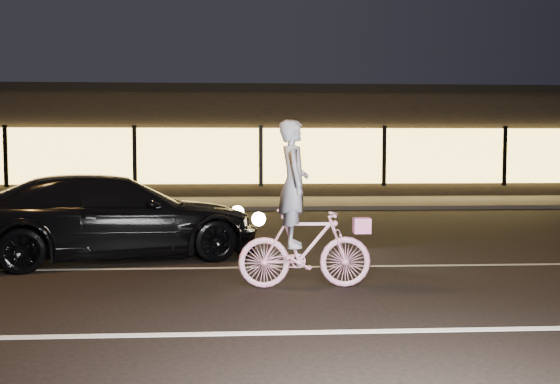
{
  "coord_description": "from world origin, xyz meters",
  "views": [
    {
      "loc": [
        -0.6,
        -7.68,
        1.87
      ],
      "look_at": [
        -0.12,
        0.6,
        1.29
      ],
      "focal_mm": 40.0,
      "sensor_mm": 36.0,
      "label": 1
    }
  ],
  "objects": [
    {
      "name": "ground",
      "position": [
        0.0,
        0.0,
        0.0
      ],
      "size": [
        90.0,
        90.0,
        0.0
      ],
      "primitive_type": "plane",
      "color": "black",
      "rests_on": "ground"
    },
    {
      "name": "cyclist",
      "position": [
        0.16,
        0.54,
        0.8
      ],
      "size": [
        1.78,
        0.61,
        2.25
      ],
      "rotation": [
        0.0,
        0.0,
        1.57
      ],
      "color": "#FF55A4",
      "rests_on": "ground"
    },
    {
      "name": "storefront",
      "position": [
        0.0,
        18.97,
        2.15
      ],
      "size": [
        25.4,
        8.42,
        4.2
      ],
      "color": "black",
      "rests_on": "ground"
    },
    {
      "name": "lane_stripe_near",
      "position": [
        0.0,
        -1.5,
        0.0
      ],
      "size": [
        60.0,
        0.12,
        0.01
      ],
      "primitive_type": "cube",
      "color": "silver",
      "rests_on": "ground"
    },
    {
      "name": "lane_stripe_far",
      "position": [
        0.0,
        2.0,
        0.0
      ],
      "size": [
        60.0,
        0.1,
        0.01
      ],
      "primitive_type": "cube",
      "color": "gray",
      "rests_on": "ground"
    },
    {
      "name": "sedan",
      "position": [
        -2.81,
        2.94,
        0.72
      ],
      "size": [
        5.3,
        3.33,
        1.43
      ],
      "rotation": [
        0.0,
        0.0,
        1.86
      ],
      "color": "black",
      "rests_on": "ground"
    },
    {
      "name": "sidewalk",
      "position": [
        0.0,
        13.0,
        0.06
      ],
      "size": [
        30.0,
        4.0,
        0.12
      ],
      "primitive_type": "cube",
      "color": "#383533",
      "rests_on": "ground"
    }
  ]
}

